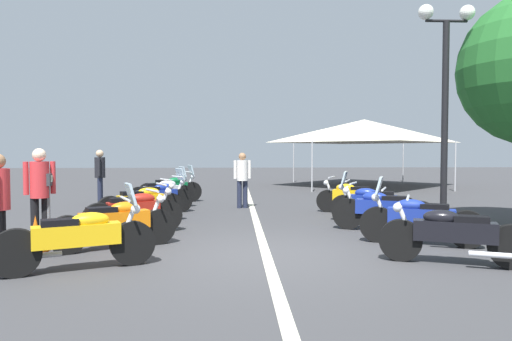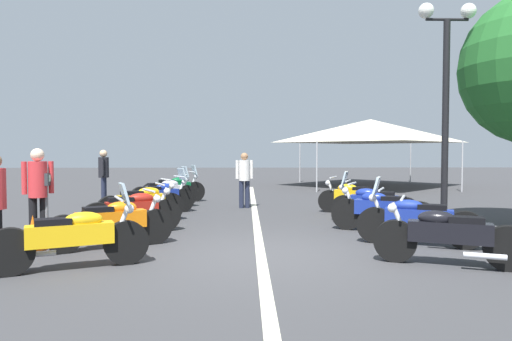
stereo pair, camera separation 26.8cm
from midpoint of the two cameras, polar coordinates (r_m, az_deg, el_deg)
The scene contains 21 objects.
ground_plane at distance 7.72m, azimuth 0.22°, elevation -10.21°, with size 80.00×80.00×0.00m, color #38383A.
lane_centre_stripe at distance 11.78m, azimuth -0.76°, elevation -5.81°, with size 20.08×0.16×0.01m, color beige.
motorcycle_left_row_0 at distance 7.08m, azimuth -21.93°, elevation -7.64°, with size 1.07×2.06×1.22m.
motorcycle_left_row_1 at distance 8.41m, azimuth -17.72°, elevation -6.12°, with size 1.20×1.96×1.00m.
motorcycle_left_row_2 at distance 9.76m, azimuth -15.49°, elevation -4.86°, with size 1.06×1.88×1.02m.
motorcycle_left_row_3 at distance 11.22m, azimuth -14.53°, elevation -3.91°, with size 1.20×1.87×1.02m.
motorcycle_left_row_4 at distance 12.68m, azimuth -12.53°, elevation -3.15°, with size 1.28×1.78×1.22m.
motorcycle_left_row_5 at distance 13.97m, azimuth -11.96°, elevation -2.63°, with size 1.13×1.85×1.22m.
motorcycle_left_row_6 at distance 15.43m, azimuth -10.89°, elevation -2.15°, with size 1.05×2.00×1.22m.
motorcycle_right_row_0 at distance 7.44m, azimuth 22.10°, elevation -7.27°, with size 1.02×2.05×1.00m.
motorcycle_right_row_1 at distance 8.79m, azimuth 18.62°, elevation -5.65°, with size 1.04×2.05×1.22m.
motorcycle_right_row_2 at distance 10.04m, azimuth 14.56°, elevation -4.64°, with size 1.11×1.99×1.02m.
motorcycle_right_row_3 at distance 11.38m, azimuth 13.43°, elevation -3.85°, with size 0.99×1.96×1.20m.
motorcycle_right_row_4 at distance 12.83m, azimuth 11.07°, elevation -3.18°, with size 1.02×1.84×0.99m.
street_lamp_twin_globe at distance 10.85m, azimuth 21.61°, elevation 10.72°, with size 0.32×1.22×4.80m.
parking_meter at distance 9.07m, azimuth -24.96°, elevation -2.81°, with size 0.19×0.14×1.29m.
traffic_cone_0 at distance 8.66m, azimuth -26.29°, elevation -7.12°, with size 0.36×0.36×0.61m.
bystander_1 at distance 9.10m, azimuth -25.82°, elevation -2.04°, with size 0.32×0.46×1.73m.
bystander_2 at distance 15.34m, azimuth -19.12°, elevation -0.25°, with size 0.53×0.32×1.73m.
bystander_3 at distance 13.72m, azimuth -2.25°, elevation -0.65°, with size 0.32×0.52×1.64m.
event_tent at distance 22.82m, azimuth 12.85°, elevation 4.75°, with size 6.71×6.71×3.20m.
Camera 1 is at (-7.52, 0.50, 1.68)m, focal length 32.54 mm.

